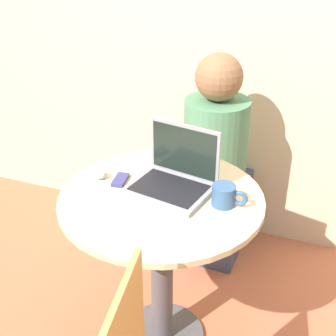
{
  "coord_description": "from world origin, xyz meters",
  "views": [
    {
      "loc": [
        0.57,
        -1.43,
        1.75
      ],
      "look_at": [
        0.01,
        0.05,
        0.87
      ],
      "focal_mm": 50.0,
      "sensor_mm": 36.0,
      "label": 1
    }
  ],
  "objects": [
    {
      "name": "laptop",
      "position": [
        0.03,
        0.08,
        0.83
      ],
      "size": [
        0.35,
        0.3,
        0.25
      ],
      "color": "gray",
      "rests_on": "round_table"
    },
    {
      "name": "cell_phone",
      "position": [
        -0.2,
        0.04,
        0.78
      ],
      "size": [
        0.06,
        0.11,
        0.02
      ],
      "color": "navy",
      "rests_on": "round_table"
    },
    {
      "name": "ground_plane",
      "position": [
        0.0,
        0.0,
        0.0
      ],
      "size": [
        12.0,
        12.0,
        0.0
      ],
      "primitive_type": "plane",
      "color": "#B26042"
    },
    {
      "name": "person_seated",
      "position": [
        0.04,
        0.69,
        0.5
      ],
      "size": [
        0.32,
        0.5,
        1.18
      ],
      "color": "#3D4766",
      "rests_on": "ground_plane"
    },
    {
      "name": "back_wall",
      "position": [
        0.0,
        0.99,
        1.3
      ],
      "size": [
        7.0,
        0.05,
        2.6
      ],
      "color": "beige",
      "rests_on": "ground_plane"
    },
    {
      "name": "computer_mouse",
      "position": [
        -0.29,
        0.04,
        0.79
      ],
      "size": [
        0.06,
        0.05,
        0.04
      ],
      "color": "#B2B2B7",
      "rests_on": "round_table"
    },
    {
      "name": "round_table",
      "position": [
        0.0,
        0.0,
        0.58
      ],
      "size": [
        0.8,
        0.8,
        0.77
      ],
      "color": "#4C4C51",
      "rests_on": "ground_plane"
    },
    {
      "name": "coffee_cup",
      "position": [
        0.25,
        0.03,
        0.82
      ],
      "size": [
        0.14,
        0.09,
        0.08
      ],
      "color": "#335684",
      "rests_on": "round_table"
    }
  ]
}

